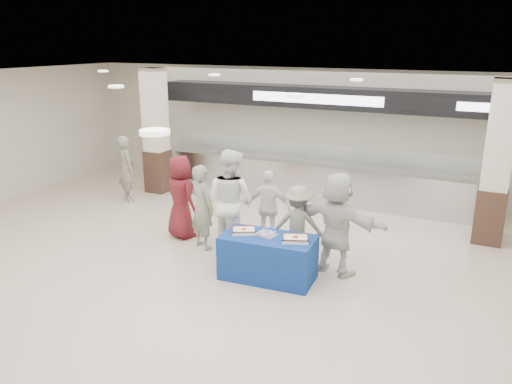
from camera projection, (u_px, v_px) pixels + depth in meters
The scene contains 15 objects.
ground at pixel (205, 290), 8.05m from camera, with size 14.00×14.00×0.00m, color beige.
serving_line at pixel (318, 154), 12.35m from camera, with size 8.70×0.85×2.80m.
column_left at pixel (156, 134), 12.89m from camera, with size 0.55×0.55×3.20m.
column_right at pixel (496, 167), 9.53m from camera, with size 0.55×0.55×3.20m.
display_table at pixel (268, 257), 8.35m from camera, with size 1.55×0.78×0.75m, color navy.
sheet_cake_left at pixel (244, 230), 8.39m from camera, with size 0.50×0.46×0.09m.
sheet_cake_right at pixel (295, 238), 8.05m from camera, with size 0.51×0.45×0.09m.
cupcake_tray at pixel (266, 234), 8.29m from camera, with size 0.38×0.31×0.06m.
civilian_maroon at pixel (181, 197), 10.00m from camera, with size 0.83×0.54×1.69m, color maroon.
soldier_a at pixel (202, 207), 9.47m from camera, with size 0.60×0.39×1.65m, color gray.
chef_tall at pixel (230, 201), 9.29m from camera, with size 0.96×0.75×1.98m, color white.
chef_short at pixel (269, 207), 9.74m from camera, with size 0.86×0.36×1.48m, color white.
soldier_b at pixel (297, 224), 8.89m from camera, with size 0.92×0.53×1.43m, color gray.
civilian_white at pixel (337, 224), 8.40m from camera, with size 1.67×0.53×1.80m, color silver.
soldier_bg at pixel (127, 168), 12.33m from camera, with size 0.60×0.39×1.64m, color gray.
Camera 1 is at (3.92, -6.14, 3.86)m, focal length 35.00 mm.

